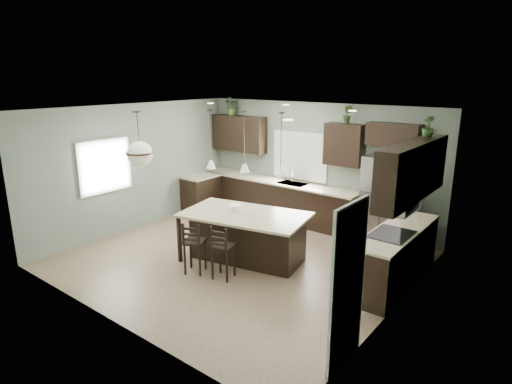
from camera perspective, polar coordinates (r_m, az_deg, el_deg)
The scene contains 32 objects.
ground at distance 8.27m, azimuth -2.28°, elevation -8.85°, with size 6.00×6.00×0.00m, color #9E8466.
pantry_door at distance 5.18m, azimuth 12.12°, elevation -12.17°, with size 0.04×0.82×2.04m, color white.
window_back at distance 10.17m, azimuth 5.92°, elevation 4.83°, with size 1.35×0.02×1.00m, color white.
window_left at distance 9.49m, azimuth -19.55°, elevation 3.27°, with size 0.02×1.10×1.00m, color white.
left_return_cabs at distance 11.04m, azimuth -7.31°, elevation -0.25°, with size 0.60×0.90×0.90m, color black.
left_return_countertop at distance 10.91m, azimuth -7.32°, elevation 2.12°, with size 0.66×0.96×0.04m, color beige.
back_lower_cabs at distance 10.43m, azimuth 2.83°, elevation -1.06°, with size 4.20×0.60×0.90m, color black.
back_countertop at distance 10.29m, azimuth 2.80°, elevation 1.43°, with size 4.20×0.66×0.04m, color beige.
sink_inset at distance 10.04m, azimuth 4.89°, elevation 1.13°, with size 0.70×0.45×0.01m, color gray.
faucet at distance 9.99m, azimuth 4.82°, elevation 1.91°, with size 0.02×0.02×0.28m, color silver.
back_upper_left at distance 11.00m, azimuth -2.26°, elevation 7.80°, with size 1.55×0.34×0.90m, color black.
back_upper_right at distance 9.39m, azimuth 11.71°, elevation 6.20°, with size 0.85×0.34×0.90m, color black.
fridge_header at distance 8.94m, azimuth 17.88°, elevation 7.28°, with size 1.05×0.34×0.45m, color black.
right_lower_cabs at distance 7.57m, azimuth 18.22°, elevation -8.32°, with size 0.60×2.35×0.90m, color black.
right_countertop at distance 7.40m, azimuth 18.38°, elevation -4.95°, with size 0.66×2.35×0.04m, color beige.
cooktop at distance 7.15m, azimuth 17.63°, elevation -5.39°, with size 0.58×0.75×0.02m, color black.
wall_oven_front at distance 7.42m, azimuth 15.25°, elevation -8.54°, with size 0.01×0.72×0.60m, color gray.
right_upper_cabs at distance 7.08m, azimuth 20.21°, elevation 2.68°, with size 0.34×2.35×0.90m, color black.
microwave at distance 6.93m, azimuth 18.80°, elevation -0.86°, with size 0.40×0.75×0.40m, color gray.
refrigerator at distance 9.02m, azimuth 17.08°, elevation -1.20°, with size 0.90×0.74×1.85m, color #9A99A1.
kitchen_island at distance 8.03m, azimuth -1.48°, elevation -6.04°, with size 2.28×1.30×0.92m, color black.
serving_dish at distance 7.94m, azimuth -2.79°, elevation -2.23°, with size 0.24×0.24×0.14m, color white.
bar_stool_left at distance 7.62m, azimuth -8.17°, elevation -7.27°, with size 0.36×0.36×0.96m, color black.
bar_stool_center at distance 7.36m, azimuth -4.39°, elevation -7.93°, with size 0.36×0.36×0.97m, color black.
pendant_left at distance 7.91m, azimuth -6.11°, elevation 6.98°, with size 0.17×0.17×1.10m, color white, non-canonical shape.
pendant_center at distance 7.56m, azimuth -1.58°, elevation 6.68°, with size 0.17×0.17×1.10m, color white, non-canonical shape.
pendant_right at distance 7.27m, azimuth 3.35°, elevation 6.31°, with size 0.17×0.17×1.10m, color white, non-canonical shape.
chandelier at distance 7.75m, azimuth -15.36°, elevation 6.82°, with size 0.49×0.49×0.97m, color #F6EFC9, non-canonical shape.
plant_back_left at distance 11.03m, azimuth -3.12°, elevation 11.38°, with size 0.42×0.37×0.47m, color #2F4F22.
plant_back_right at distance 9.26m, azimuth 12.13°, elevation 10.05°, with size 0.21×0.17×0.38m, color #2E4A20.
plant_right_wall at distance 7.62m, azimuth 22.00°, elevation 8.09°, with size 0.19×0.19×0.34m, color #2B4B21.
room_shell at distance 7.74m, azimuth -2.41°, elevation 2.72°, with size 6.00×6.00×6.00m.
Camera 1 is at (4.90, -5.74, 3.38)m, focal length 30.00 mm.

